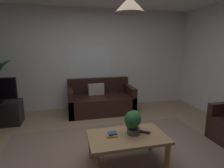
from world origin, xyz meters
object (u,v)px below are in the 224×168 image
Objects in this scene: couch_under_window at (101,101)px; coffee_table at (127,140)px; book_on_table_0 at (112,136)px; remote_on_table_0 at (144,132)px; book_on_table_1 at (112,133)px; pendant_lamp at (130,4)px; potted_palm_corner at (0,90)px; potted_plant_on_table at (133,121)px.

couch_under_window reaches higher than coffee_table.
remote_on_table_0 is at bearing 0.38° from book_on_table_0.
couch_under_window is 9.98× the size of remote_on_table_0.
book_on_table_1 is 1.66m from pendant_lamp.
pendant_lamp is at bearing -45.95° from potted_palm_corner.
potted_palm_corner is (-2.54, 2.34, 0.21)m from remote_on_table_0.
potted_palm_corner is (-2.29, 2.36, 0.29)m from coffee_table.
remote_on_table_0 is at bearing -3.01° from potted_plant_on_table.
potted_plant_on_table is at bearing 20.52° from pendant_lamp.
coffee_table is 0.23m from book_on_table_1.
coffee_table is 0.73× the size of potted_palm_corner.
remote_on_table_0 reaches higher than coffee_table.
couch_under_window is 2.17m from book_on_table_0.
potted_palm_corner is (-2.30, 0.19, 0.38)m from couch_under_window.
book_on_table_1 is 0.71× the size of remote_on_table_0.
couch_under_window is at bearing 83.90° from book_on_table_0.
potted_palm_corner is 2.64× the size of pendant_lamp.
coffee_table is (-0.02, -2.17, 0.09)m from couch_under_window.
coffee_table is 0.27m from remote_on_table_0.
potted_palm_corner is (-2.07, 2.34, 0.21)m from book_on_table_0.
book_on_table_1 reaches higher than remote_on_table_0.
coffee_table is 9.33× the size of book_on_table_1.
couch_under_window reaches higher than book_on_table_0.
couch_under_window is 2.34m from potted_palm_corner.
remote_on_table_0 is (0.47, 0.00, -0.00)m from book_on_table_0.
couch_under_window is 1.09× the size of potted_palm_corner.
book_on_table_0 is at bearing -177.74° from potted_plant_on_table.
book_on_table_0 is 3.14m from potted_palm_corner.
book_on_table_0 is 0.35m from potted_plant_on_table.
pendant_lamp reaches higher than remote_on_table_0.
coffee_table is 0.28m from potted_plant_on_table.
book_on_table_0 is at bearing -115.86° from book_on_table_1.
pendant_lamp reaches higher than coffee_table.
remote_on_table_0 is (0.26, 0.02, 0.08)m from coffee_table.
book_on_table_0 is 0.91× the size of remote_on_table_0.
coffee_table is 3.11× the size of potted_plant_on_table.
coffee_table is at bearing -45.95° from potted_palm_corner.
book_on_table_1 is 0.33× the size of potted_plant_on_table.
potted_palm_corner reaches higher than potted_plant_on_table.
pendant_lamp is at bearing -159.48° from potted_plant_on_table.
pendant_lamp is (2.29, -2.36, 1.46)m from potted_palm_corner.
coffee_table is 7.37× the size of book_on_table_0.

